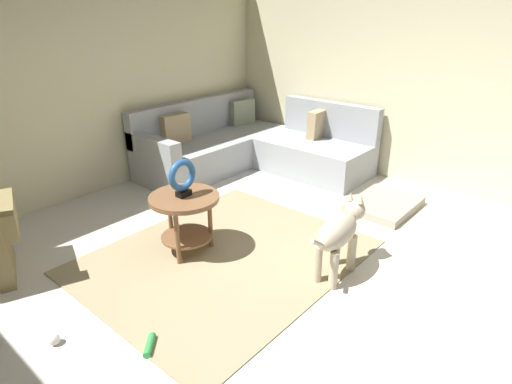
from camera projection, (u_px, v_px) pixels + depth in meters
name	position (u px, v px, depth m)	size (l,w,h in m)	color
ground_plane	(277.00, 303.00, 3.20)	(6.00, 6.00, 0.10)	silver
wall_back	(58.00, 76.00, 4.40)	(6.00, 0.12, 2.70)	beige
wall_right	(443.00, 72.00, 4.68)	(0.12, 6.00, 2.70)	beige
area_rug	(225.00, 256.00, 3.70)	(2.30, 1.90, 0.01)	tan
sectional_couch	(251.00, 147.00, 5.65)	(2.20, 2.25, 0.88)	#9EA3A8
side_table	(185.00, 209.00, 3.63)	(0.60, 0.60, 0.54)	brown
torus_sculpture	(182.00, 177.00, 3.51)	(0.28, 0.08, 0.33)	black
dog_bed_mat	(384.00, 205.00, 4.58)	(0.80, 0.60, 0.09)	#B2A38E
dog	(340.00, 233.00, 3.33)	(0.85, 0.25, 0.63)	beige
dog_toy_ball	(54.00, 339.00, 2.72)	(0.08, 0.08, 0.08)	silver
dog_toy_rope	(150.00, 345.00, 2.69)	(0.05, 0.05, 0.18)	green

